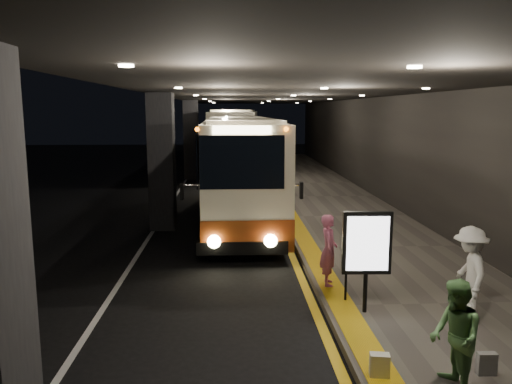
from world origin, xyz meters
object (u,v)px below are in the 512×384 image
object	(u,v)px
bag_plain	(380,365)
info_sign	(367,245)
coach_main	(239,173)
coach_second	(237,143)
stanchion_post	(346,271)
passenger_boarding	(329,250)
passenger_waiting_green	(455,337)
passenger_waiting_white	(469,272)
bag_polka	(487,364)

from	to	relation	value
bag_plain	info_sign	distance (m)	2.56
info_sign	coach_main	bearing A→B (deg)	106.08
coach_second	bag_plain	xyz separation A→B (m)	(1.72, -25.57, -1.49)
coach_main	stanchion_post	distance (m)	8.41
coach_second	passenger_boarding	distance (m)	21.89
coach_main	bag_plain	distance (m)	11.20
coach_second	stanchion_post	distance (m)	22.82
passenger_waiting_green	coach_second	bearing A→B (deg)	-170.26
passenger_waiting_white	bag_polka	world-z (taller)	passenger_waiting_white
bag_polka	stanchion_post	size ratio (longest dim) A/B	0.27
passenger_boarding	stanchion_post	bearing A→B (deg)	-164.11
coach_main	passenger_boarding	distance (m)	7.47
info_sign	stanchion_post	distance (m)	0.93
coach_second	bag_plain	world-z (taller)	coach_second
bag_polka	info_sign	distance (m)	2.78
coach_main	passenger_waiting_white	distance (m)	9.87
coach_second	bag_polka	distance (m)	25.83
bag_plain	bag_polka	bearing A→B (deg)	-0.50
passenger_waiting_green	passenger_waiting_white	world-z (taller)	passenger_waiting_white
coach_main	bag_polka	world-z (taller)	coach_main
passenger_boarding	passenger_waiting_white	world-z (taller)	passenger_waiting_white
passenger_waiting_green	stanchion_post	xyz separation A→B (m)	(-0.69, 3.25, -0.17)
passenger_waiting_green	info_sign	xyz separation A→B (m)	(-0.47, 2.67, 0.52)
info_sign	passenger_waiting_green	bearing A→B (deg)	-78.17
passenger_waiting_white	passenger_boarding	bearing A→B (deg)	-118.49
coach_main	bag_polka	size ratio (longest dim) A/B	34.73
passenger_waiting_white	bag_polka	xyz separation A→B (m)	(-0.66, -1.99, -0.67)
passenger_boarding	bag_plain	distance (m)	3.81
bag_plain	coach_main	bearing A→B (deg)	99.33
coach_second	passenger_waiting_green	bearing A→B (deg)	-80.50
passenger_boarding	passenger_waiting_green	xyz separation A→B (m)	(0.86, -4.16, -0.00)
coach_main	passenger_boarding	world-z (taller)	coach_main
bag_plain	passenger_waiting_green	bearing A→B (deg)	-24.86
passenger_boarding	bag_polka	xyz separation A→B (m)	(1.53, -3.77, -0.61)
passenger_boarding	passenger_waiting_green	world-z (taller)	passenger_boarding
bag_plain	info_sign	xyz separation A→B (m)	(0.40, 2.27, 1.12)
coach_second	stanchion_post	xyz separation A→B (m)	(1.89, -22.72, -1.06)
coach_second	info_sign	size ratio (longest dim) A/B	6.37
stanchion_post	coach_second	bearing A→B (deg)	94.75
passenger_boarding	info_sign	world-z (taller)	info_sign
coach_main	stanchion_post	size ratio (longest dim) A/B	9.49
passenger_boarding	passenger_waiting_green	bearing A→B (deg)	-162.94
bag_plain	coach_second	bearing A→B (deg)	93.85
bag_polka	bag_plain	size ratio (longest dim) A/B	0.96
bag_polka	info_sign	world-z (taller)	info_sign
coach_main	passenger_boarding	bearing A→B (deg)	-77.34
bag_plain	stanchion_post	world-z (taller)	stanchion_post
coach_main	info_sign	size ratio (longest dim) A/B	5.94
passenger_waiting_white	bag_polka	size ratio (longest dim) A/B	5.13
passenger_waiting_green	passenger_waiting_white	distance (m)	2.73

